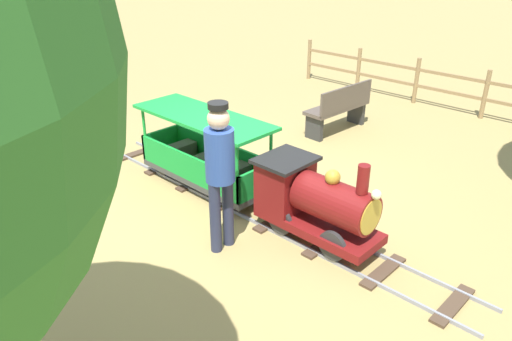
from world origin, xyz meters
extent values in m
plane|color=#A38C51|center=(0.00, 0.00, 0.00)|extent=(60.00, 60.00, 0.00)
cube|color=gray|center=(-0.21, 0.19, 0.02)|extent=(0.03, 5.70, 0.04)
cube|color=gray|center=(0.21, 0.19, 0.02)|extent=(0.03, 5.70, 0.04)
cube|color=#4C3828|center=(0.00, -2.31, 0.01)|extent=(0.67, 0.14, 0.03)
cube|color=#4C3828|center=(0.00, -1.59, 0.01)|extent=(0.67, 0.14, 0.03)
cube|color=#4C3828|center=(0.00, -0.88, 0.01)|extent=(0.67, 0.14, 0.03)
cube|color=#4C3828|center=(0.00, -0.17, 0.01)|extent=(0.67, 0.14, 0.03)
cube|color=#4C3828|center=(0.00, 0.54, 0.01)|extent=(0.67, 0.14, 0.03)
cube|color=#4C3828|center=(0.00, 1.26, 0.01)|extent=(0.67, 0.14, 0.03)
cube|color=#4C3828|center=(0.00, 1.97, 0.01)|extent=(0.67, 0.14, 0.03)
cube|color=#4C3828|center=(0.00, 2.68, 0.01)|extent=(0.67, 0.14, 0.03)
cube|color=maroon|center=(0.00, 1.14, 0.21)|extent=(0.55, 1.40, 0.10)
cylinder|color=maroon|center=(0.00, 1.34, 0.56)|extent=(0.44, 0.85, 0.44)
cylinder|color=#B7932D|center=(0.00, 1.76, 0.56)|extent=(0.37, 0.02, 0.37)
cylinder|color=maroon|center=(0.00, 1.64, 0.93)|extent=(0.12, 0.12, 0.30)
sphere|color=#B7932D|center=(0.00, 1.29, 0.83)|extent=(0.16, 0.16, 0.16)
cube|color=maroon|center=(0.00, 0.66, 0.54)|extent=(0.55, 0.45, 0.55)
cube|color=black|center=(0.00, 0.66, 0.83)|extent=(0.63, 0.53, 0.04)
sphere|color=#F2EAB2|center=(0.00, 1.79, 0.82)|extent=(0.10, 0.10, 0.10)
cylinder|color=#2D2D2D|center=(-0.21, 1.49, 0.20)|extent=(0.05, 0.32, 0.32)
cylinder|color=#2D2D2D|center=(0.21, 1.49, 0.20)|extent=(0.05, 0.32, 0.32)
cylinder|color=#2D2D2D|center=(-0.21, 0.79, 0.20)|extent=(0.05, 0.32, 0.32)
cylinder|color=#2D2D2D|center=(0.21, 0.79, 0.20)|extent=(0.05, 0.32, 0.32)
cube|color=#3F3F3F|center=(0.00, -0.71, 0.18)|extent=(0.63, 1.90, 0.08)
cube|color=green|center=(-0.29, -0.71, 0.40)|extent=(0.04, 1.90, 0.35)
cube|color=green|center=(0.29, -0.71, 0.40)|extent=(0.04, 1.90, 0.35)
cube|color=green|center=(0.00, 0.22, 0.40)|extent=(0.63, 0.04, 0.35)
cube|color=green|center=(0.00, -1.64, 0.40)|extent=(0.63, 0.04, 0.35)
cylinder|color=green|center=(-0.28, 0.19, 0.59)|extent=(0.04, 0.04, 0.75)
cylinder|color=green|center=(0.28, 0.19, 0.59)|extent=(0.04, 0.04, 0.75)
cylinder|color=green|center=(-0.28, -1.61, 0.59)|extent=(0.04, 0.04, 0.75)
cylinder|color=green|center=(0.28, -1.61, 0.59)|extent=(0.04, 0.04, 0.75)
cube|color=green|center=(0.00, -0.71, 0.99)|extent=(0.73, 2.00, 0.04)
cube|color=brown|center=(0.00, -1.24, 0.34)|extent=(0.47, 0.20, 0.24)
cube|color=brown|center=(0.00, -0.71, 0.34)|extent=(0.47, 0.20, 0.24)
cube|color=brown|center=(0.00, -0.18, 0.34)|extent=(0.47, 0.20, 0.24)
cylinder|color=#262626|center=(-0.21, -0.05, 0.16)|extent=(0.04, 0.24, 0.24)
cylinder|color=#262626|center=(0.21, -0.05, 0.16)|extent=(0.04, 0.24, 0.24)
cylinder|color=#262626|center=(-0.21, -1.38, 0.16)|extent=(0.04, 0.24, 0.24)
cylinder|color=#262626|center=(0.21, -1.38, 0.16)|extent=(0.04, 0.24, 0.24)
cylinder|color=#282D47|center=(0.70, 0.48, 0.40)|extent=(0.12, 0.12, 0.80)
cylinder|color=#282D47|center=(0.88, 0.48, 0.40)|extent=(0.12, 0.12, 0.80)
cylinder|color=#2D4C99|center=(0.79, 0.48, 1.08)|extent=(0.30, 0.30, 0.55)
sphere|color=beige|center=(0.79, 0.48, 1.46)|extent=(0.22, 0.22, 0.22)
cylinder|color=black|center=(0.79, 0.48, 1.59)|extent=(0.20, 0.20, 0.06)
cube|color=brown|center=(-2.93, -0.70, 0.42)|extent=(1.32, 0.47, 0.06)
cube|color=brown|center=(-2.92, -0.52, 0.62)|extent=(1.30, 0.11, 0.40)
cube|color=#333333|center=(-2.36, -0.73, 0.21)|extent=(0.10, 0.32, 0.42)
cube|color=#333333|center=(-3.50, -0.67, 0.21)|extent=(0.10, 0.32, 0.42)
cylinder|color=#93754C|center=(-5.30, -3.16, 0.45)|extent=(0.08, 0.08, 0.90)
cylinder|color=#93754C|center=(-5.30, -1.82, 0.45)|extent=(0.08, 0.08, 0.90)
cylinder|color=#93754C|center=(-5.30, -0.48, 0.45)|extent=(0.08, 0.08, 0.90)
cylinder|color=#93754C|center=(-5.30, 0.86, 0.45)|extent=(0.08, 0.08, 0.90)
cube|color=#93754C|center=(-5.30, 0.19, 0.68)|extent=(0.04, 6.70, 0.06)
cube|color=#93754C|center=(-5.30, 0.19, 0.36)|extent=(0.04, 6.70, 0.06)
camera|label=1|loc=(3.75, 3.80, 3.03)|focal=34.49mm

